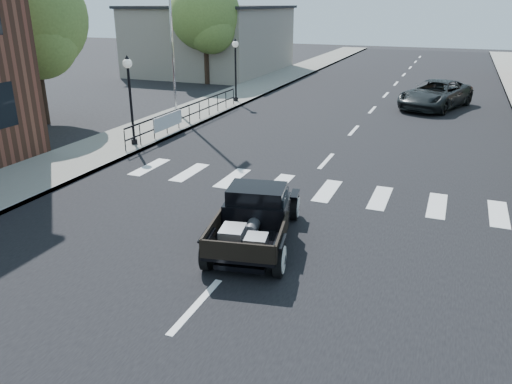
% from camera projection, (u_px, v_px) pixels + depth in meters
% --- Properties ---
extents(ground, '(120.00, 120.00, 0.00)m').
position_uv_depth(ground, '(255.00, 241.00, 12.14)').
color(ground, black).
rests_on(ground, ground).
extents(road, '(14.00, 80.00, 0.02)m').
position_uv_depth(road, '(366.00, 117.00, 25.15)').
color(road, black).
rests_on(road, ground).
extents(road_markings, '(12.00, 60.00, 0.06)m').
position_uv_depth(road_markings, '(344.00, 142.00, 20.81)').
color(road_markings, silver).
rests_on(road_markings, ground).
extents(sidewalk_left, '(3.00, 80.00, 0.15)m').
position_uv_depth(sidewalk_left, '(214.00, 104.00, 28.07)').
color(sidewalk_left, gray).
rests_on(sidewalk_left, ground).
extents(low_building_left, '(10.00, 12.00, 5.00)m').
position_uv_depth(low_building_left, '(212.00, 41.00, 40.75)').
color(low_building_left, gray).
rests_on(low_building_left, ground).
extents(railing, '(0.08, 10.00, 1.00)m').
position_uv_depth(railing, '(189.00, 113.00, 23.11)').
color(railing, black).
rests_on(railing, sidewalk_left).
extents(banner, '(0.04, 2.20, 0.60)m').
position_uv_depth(banner, '(169.00, 127.00, 21.42)').
color(banner, silver).
rests_on(banner, sidewalk_left).
extents(lamp_post_b, '(0.36, 0.36, 3.44)m').
position_uv_depth(lamp_post_b, '(131.00, 101.00, 19.31)').
color(lamp_post_b, black).
rests_on(lamp_post_b, sidewalk_left).
extents(lamp_post_c, '(0.36, 0.36, 3.44)m').
position_uv_depth(lamp_post_c, '(236.00, 70.00, 27.99)').
color(lamp_post_c, black).
rests_on(lamp_post_c, sidewalk_left).
extents(big_tree_near, '(4.97, 4.97, 7.30)m').
position_uv_depth(big_tree_near, '(35.00, 45.00, 22.64)').
color(big_tree_near, '#567230').
rests_on(big_tree_near, ground).
extents(big_tree_far, '(4.83, 4.83, 7.09)m').
position_uv_depth(big_tree_far, '(206.00, 32.00, 34.30)').
color(big_tree_far, '#567230').
rests_on(big_tree_far, ground).
extents(hotrod_pickup, '(2.64, 4.38, 1.42)m').
position_uv_depth(hotrod_pickup, '(255.00, 216.00, 11.81)').
color(hotrod_pickup, black).
rests_on(hotrod_pickup, ground).
extents(second_car, '(4.11, 5.90, 1.50)m').
position_uv_depth(second_car, '(435.00, 95.00, 27.09)').
color(second_car, black).
rests_on(second_car, ground).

